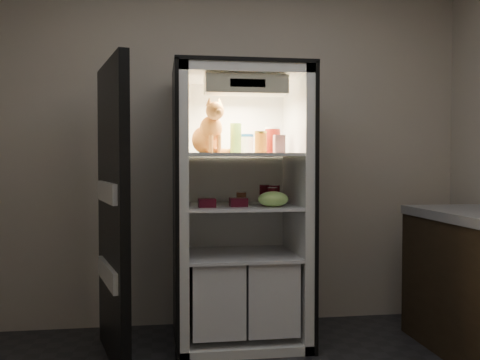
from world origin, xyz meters
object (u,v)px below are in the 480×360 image
object	(u,v)px
tabby_cat	(209,133)
condiment_jar	(241,198)
parmesan_shaker	(236,138)
soda_can_b	(274,195)
grape_bag	(273,199)
mayo_tub	(247,144)
berry_box_left	(207,203)
soda_can_a	(265,194)
pepper_jar	(273,140)
cream_carton	(279,144)
salsa_jar	(261,142)
refrigerator	(239,226)
soda_can_c	(272,196)
berry_box_right	(238,202)

from	to	relation	value
tabby_cat	condiment_jar	size ratio (longest dim) A/B	3.82
parmesan_shaker	condiment_jar	world-z (taller)	parmesan_shaker
soda_can_b	grape_bag	size ratio (longest dim) A/B	0.68
mayo_tub	berry_box_left	distance (m)	0.54
soda_can_a	parmesan_shaker	bearing A→B (deg)	-147.66
parmesan_shaker	grape_bag	world-z (taller)	parmesan_shaker
mayo_tub	condiment_jar	xyz separation A→B (m)	(-0.05, -0.06, -0.37)
pepper_jar	berry_box_left	bearing A→B (deg)	-159.77
mayo_tub	grape_bag	bearing A→B (deg)	-63.88
mayo_tub	cream_carton	size ratio (longest dim) A/B	1.15
salsa_jar	refrigerator	bearing A→B (deg)	141.25
mayo_tub	soda_can_c	xyz separation A→B (m)	(0.15, -0.14, -0.36)
mayo_tub	salsa_jar	distance (m)	0.16
parmesan_shaker	mayo_tub	distance (m)	0.14
refrigerator	grape_bag	bearing A→B (deg)	-50.45
soda_can_b	grape_bag	bearing A→B (deg)	-104.76
refrigerator	soda_can_c	distance (m)	0.31
cream_carton	grape_bag	xyz separation A→B (m)	(-0.04, -0.00, -0.36)
pepper_jar	berry_box_right	xyz separation A→B (m)	(-0.26, -0.15, -0.41)
tabby_cat	berry_box_left	bearing A→B (deg)	-120.89
tabby_cat	soda_can_c	distance (m)	0.60
soda_can_b	soda_can_c	size ratio (longest dim) A/B	1.13
pepper_jar	soda_can_b	size ratio (longest dim) A/B	1.33
soda_can_c	grape_bag	distance (m)	0.13
parmesan_shaker	soda_can_a	world-z (taller)	parmesan_shaker
cream_carton	grape_bag	world-z (taller)	cream_carton
soda_can_a	refrigerator	bearing A→B (deg)	-156.45
berry_box_left	soda_can_b	bearing A→B (deg)	15.37
pepper_jar	soda_can_a	bearing A→B (deg)	111.20
grape_bag	soda_can_c	bearing A→B (deg)	80.21
soda_can_a	mayo_tub	bearing A→B (deg)	-162.19
soda_can_b	condiment_jar	world-z (taller)	soda_can_b
pepper_jar	grape_bag	xyz separation A→B (m)	(-0.04, -0.22, -0.39)
refrigerator	soda_can_b	distance (m)	0.32
cream_carton	soda_can_b	world-z (taller)	cream_carton
tabby_cat	grape_bag	world-z (taller)	tabby_cat
soda_can_b	condiment_jar	xyz separation A→B (m)	(-0.22, 0.04, -0.02)
soda_can_a	soda_can_c	distance (m)	0.19
refrigerator	condiment_jar	distance (m)	0.20
cream_carton	soda_can_a	bearing A→B (deg)	96.39
pepper_jar	condiment_jar	bearing A→B (deg)	-178.30
mayo_tub	berry_box_right	size ratio (longest dim) A/B	1.20
parmesan_shaker	pepper_jar	bearing A→B (deg)	10.11
parmesan_shaker	salsa_jar	xyz separation A→B (m)	(0.16, -0.04, -0.03)
refrigerator	tabby_cat	size ratio (longest dim) A/B	5.19
salsa_jar	condiment_jar	size ratio (longest dim) A/B	1.56
salsa_jar	berry_box_left	distance (m)	0.55
grape_bag	cream_carton	bearing A→B (deg)	1.42
soda_can_a	condiment_jar	size ratio (longest dim) A/B	1.41
parmesan_shaker	berry_box_right	world-z (taller)	parmesan_shaker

